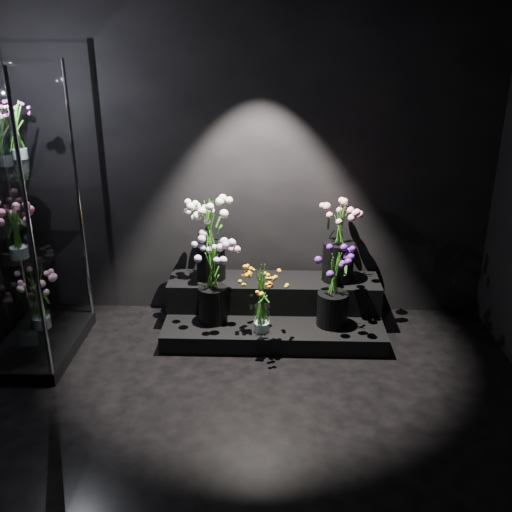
{
  "coord_description": "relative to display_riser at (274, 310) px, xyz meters",
  "views": [
    {
      "loc": [
        0.16,
        -2.7,
        2.37
      ],
      "look_at": [
        0.04,
        1.2,
        0.83
      ],
      "focal_mm": 40.0,
      "sensor_mm": 36.0,
      "label": 1
    }
  ],
  "objects": [
    {
      "name": "bouquet_case_base_pink",
      "position": [
        -1.9,
        -0.26,
        0.2
      ],
      "size": [
        0.4,
        0.4,
        0.5
      ],
      "rotation": [
        0.0,
        0.0,
        -0.41
      ],
      "color": "white",
      "rests_on": "display_case"
    },
    {
      "name": "bouquet_case_pink",
      "position": [
        -1.83,
        -0.59,
        0.9
      ],
      "size": [
        0.3,
        0.3,
        0.4
      ],
      "rotation": [
        0.0,
        0.0,
        -0.02
      ],
      "color": "white",
      "rests_on": "display_case"
    },
    {
      "name": "wall_back",
      "position": [
        -0.17,
        0.36,
        1.23
      ],
      "size": [
        4.0,
        0.0,
        4.0
      ],
      "primitive_type": "plane",
      "rotation": [
        1.57,
        0.0,
        0.0
      ],
      "color": "black",
      "rests_on": "floor"
    },
    {
      "name": "bouquet_orange_bells",
      "position": [
        -0.09,
        -0.35,
        0.27
      ],
      "size": [
        0.31,
        0.31,
        0.55
      ],
      "rotation": [
        0.0,
        0.0,
        -0.14
      ],
      "color": "white",
      "rests_on": "display_riser"
    },
    {
      "name": "display_case",
      "position": [
        -1.85,
        -0.44,
        0.93
      ],
      "size": [
        0.6,
        0.99,
        2.19
      ],
      "color": "black",
      "rests_on": "floor"
    },
    {
      "name": "floor",
      "position": [
        -0.17,
        -1.64,
        -0.17
      ],
      "size": [
        4.0,
        4.0,
        0.0
      ],
      "primitive_type": "plane",
      "color": "black",
      "rests_on": "ground"
    },
    {
      "name": "bouquet_pink_roses",
      "position": [
        0.54,
        0.12,
        0.62
      ],
      "size": [
        0.37,
        0.37,
        0.69
      ],
      "rotation": [
        0.0,
        0.0,
        -0.05
      ],
      "color": "black",
      "rests_on": "display_riser"
    },
    {
      "name": "bouquet_purple",
      "position": [
        0.47,
        -0.22,
        0.34
      ],
      "size": [
        0.39,
        0.39,
        0.66
      ],
      "rotation": [
        0.0,
        0.0,
        0.23
      ],
      "color": "black",
      "rests_on": "display_riser"
    },
    {
      "name": "bouquet_case_magenta",
      "position": [
        -1.87,
        -0.26,
        1.55
      ],
      "size": [
        0.28,
        0.28,
        0.42
      ],
      "rotation": [
        0.0,
        0.0,
        0.32
      ],
      "color": "white",
      "rests_on": "display_case"
    },
    {
      "name": "bouquet_lilac",
      "position": [
        -0.49,
        -0.19,
        0.39
      ],
      "size": [
        0.44,
        0.44,
        0.71
      ],
      "rotation": [
        0.0,
        0.0,
        0.36
      ],
      "color": "black",
      "rests_on": "display_riser"
    },
    {
      "name": "display_riser",
      "position": [
        0.0,
        0.0,
        0.0
      ],
      "size": [
        1.79,
        0.8,
        0.4
      ],
      "color": "black",
      "rests_on": "floor"
    },
    {
      "name": "bouquet_cream_roses",
      "position": [
        -0.54,
        0.12,
        0.62
      ],
      "size": [
        0.43,
        0.43,
        0.68
      ],
      "rotation": [
        0.0,
        0.0,
        -0.21
      ],
      "color": "black",
      "rests_on": "display_riser"
    }
  ]
}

